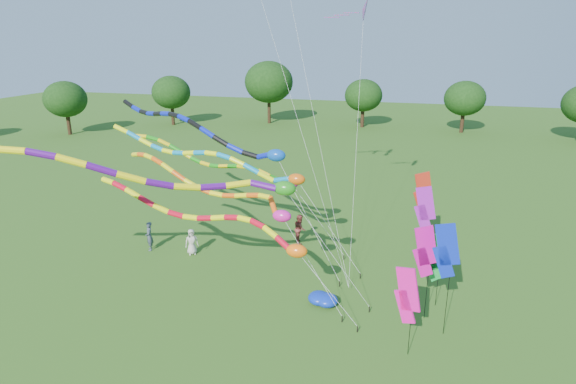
% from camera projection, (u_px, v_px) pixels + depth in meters
% --- Properties ---
extents(ground, '(160.00, 160.00, 0.00)m').
position_uv_depth(ground, '(279.00, 329.00, 21.27)').
color(ground, '#285316').
rests_on(ground, ground).
extents(tree_ring, '(116.01, 114.44, 9.44)m').
position_uv_depth(tree_ring, '(475.00, 212.00, 20.47)').
color(tree_ring, '#382314').
rests_on(tree_ring, ground).
extents(tube_kite_red, '(13.38, 2.15, 6.00)m').
position_uv_depth(tube_kite_red, '(223.00, 223.00, 22.76)').
color(tube_kite_red, black).
rests_on(tube_kite_red, ground).
extents(tube_kite_orange, '(12.73, 4.43, 6.81)m').
position_uv_depth(tube_kite_orange, '(222.00, 190.00, 24.11)').
color(tube_kite_orange, black).
rests_on(tube_kite_orange, ground).
extents(tube_kite_purple, '(17.44, 6.93, 9.16)m').
position_uv_depth(tube_kite_purple, '(140.00, 174.00, 19.22)').
color(tube_kite_purple, black).
rests_on(tube_kite_purple, ground).
extents(tube_kite_blue, '(15.68, 6.46, 8.85)m').
position_uv_depth(tube_kite_blue, '(208.00, 132.00, 27.60)').
color(tube_kite_blue, black).
rests_on(tube_kite_blue, ground).
extents(tube_kite_cyan, '(14.87, 1.87, 7.85)m').
position_uv_depth(tube_kite_cyan, '(223.00, 161.00, 26.40)').
color(tube_kite_cyan, black).
rests_on(tube_kite_cyan, ground).
extents(tube_kite_green, '(13.72, 1.99, 6.96)m').
position_uv_depth(tube_kite_green, '(231.00, 166.00, 28.99)').
color(tube_kite_green, black).
rests_on(tube_kite_green, ground).
extents(delta_kite_high_c, '(2.99, 7.82, 15.24)m').
position_uv_depth(delta_kite_high_c, '(364.00, 10.00, 26.77)').
color(delta_kite_high_c, black).
rests_on(delta_kite_high_c, ground).
extents(banner_pole_magenta_b, '(1.14, 0.38, 4.61)m').
position_uv_depth(banner_pole_magenta_b, '(425.00, 252.00, 21.08)').
color(banner_pole_magenta_b, black).
rests_on(banner_pole_magenta_b, ground).
extents(banner_pole_violet, '(1.16, 0.10, 5.01)m').
position_uv_depth(banner_pole_violet, '(425.00, 209.00, 25.17)').
color(banner_pole_violet, black).
rests_on(banner_pole_violet, ground).
extents(banner_pole_green, '(1.10, 0.52, 3.83)m').
position_uv_depth(banner_pole_green, '(435.00, 257.00, 22.35)').
color(banner_pole_green, black).
rests_on(banner_pole_green, ground).
extents(banner_pole_blue_b, '(1.16, 0.13, 5.17)m').
position_uv_depth(banner_pole_blue_b, '(446.00, 251.00, 19.83)').
color(banner_pole_blue_b, black).
rests_on(banner_pole_blue_b, ground).
extents(banner_pole_magenta_a, '(1.09, 0.55, 3.86)m').
position_uv_depth(banner_pole_magenta_a, '(407.00, 296.00, 18.96)').
color(banner_pole_magenta_a, black).
rests_on(banner_pole_magenta_a, ground).
extents(banner_pole_red, '(1.13, 0.43, 5.43)m').
position_uv_depth(banner_pole_red, '(423.00, 194.00, 26.27)').
color(banner_pole_red, black).
rests_on(banner_pole_red, ground).
extents(blue_nylon_heap, '(1.47, 1.45, 0.58)m').
position_uv_depth(blue_nylon_heap, '(317.00, 296.00, 23.46)').
color(blue_nylon_heap, '#0D2DB5').
rests_on(blue_nylon_heap, ground).
extents(person_a, '(0.92, 0.84, 1.57)m').
position_uv_depth(person_a, '(192.00, 242.00, 28.41)').
color(person_a, beige).
rests_on(person_a, ground).
extents(person_b, '(0.71, 0.78, 1.79)m').
position_uv_depth(person_b, '(149.00, 236.00, 28.94)').
color(person_b, '#3D4455').
rests_on(person_b, ground).
extents(person_c, '(0.98, 1.09, 1.85)m').
position_uv_depth(person_c, '(300.00, 229.00, 30.00)').
color(person_c, brown).
rests_on(person_c, ground).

